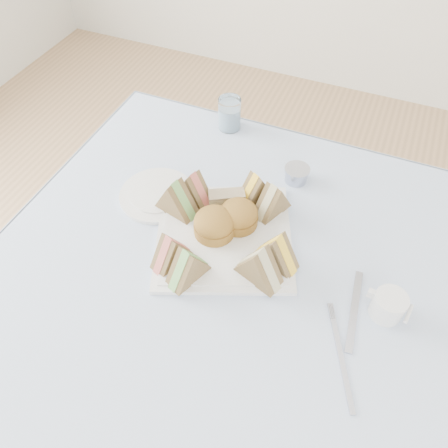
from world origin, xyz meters
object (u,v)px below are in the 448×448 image
at_px(serving_plate, 224,236).
at_px(creamer_jug, 388,306).
at_px(water_glass, 230,114).
at_px(table, 220,337).

xyz_separation_m(serving_plate, creamer_jug, (0.38, -0.05, 0.02)).
bearing_deg(water_glass, creamer_jug, -40.10).
relative_size(serving_plate, creamer_jug, 4.67).
bearing_deg(serving_plate, creamer_jug, -30.06).
distance_m(table, serving_plate, 0.39).
bearing_deg(table, creamer_jug, 2.61).
bearing_deg(water_glass, table, -70.49).
relative_size(table, serving_plate, 2.91).
bearing_deg(table, water_glass, 109.51).
height_order(serving_plate, creamer_jug, creamer_jug).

